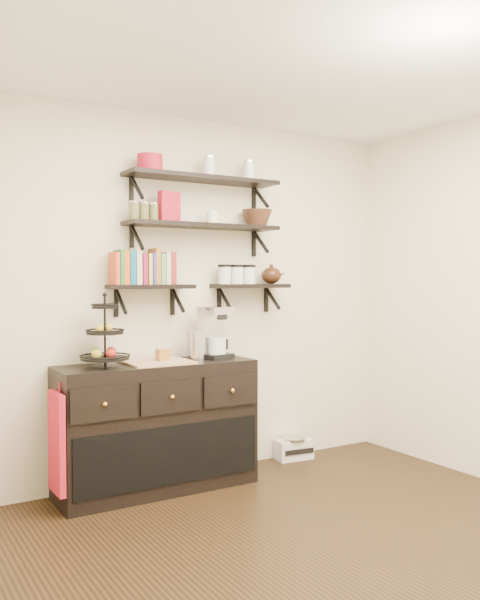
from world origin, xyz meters
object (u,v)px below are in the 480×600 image
object	(u,v)px
sideboard	(157,426)
coffee_maker	(214,334)
radio	(294,448)
fruit_stand	(105,342)

from	to	relation	value
sideboard	coffee_maker	distance (m)	0.79
coffee_maker	radio	world-z (taller)	coffee_maker
radio	coffee_maker	bearing A→B (deg)	-167.33
fruit_stand	coffee_maker	distance (m)	0.85
fruit_stand	radio	bearing A→B (deg)	3.86
fruit_stand	coffee_maker	bearing A→B (deg)	1.55
sideboard	radio	bearing A→B (deg)	5.13
fruit_stand	coffee_maker	size ratio (longest dim) A/B	1.24
coffee_maker	radio	bearing A→B (deg)	-7.96
coffee_maker	fruit_stand	bearing A→B (deg)	167.29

